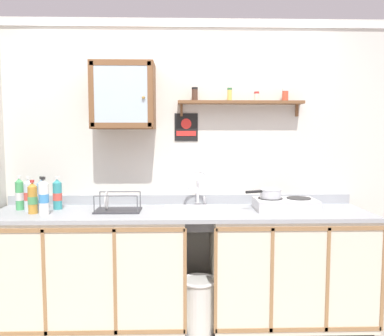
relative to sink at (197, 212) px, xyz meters
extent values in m
cube|color=silver|center=(-0.13, 0.29, 0.32)|extent=(3.57, 0.05, 2.51)
cube|color=white|center=(-0.13, 0.26, 1.53)|extent=(3.57, 0.02, 0.05)
cube|color=black|center=(-0.84, -0.01, -0.89)|extent=(1.46, 0.55, 0.08)
cube|color=beige|center=(-0.84, -0.04, -0.43)|extent=(1.49, 0.61, 0.84)
cube|color=#997047|center=(-0.84, -0.35, -0.05)|extent=(1.49, 0.01, 0.03)
cube|color=#997047|center=(-0.84, -0.35, -0.80)|extent=(1.49, 0.01, 0.03)
cube|color=#997047|center=(-1.09, -0.35, -0.43)|extent=(0.02, 0.01, 0.77)
cube|color=#997047|center=(-0.59, -0.35, -0.43)|extent=(0.02, 0.01, 0.77)
cube|color=#997047|center=(-0.10, -0.35, -0.43)|extent=(0.02, 0.01, 0.77)
cube|color=black|center=(0.73, -0.01, -0.89)|extent=(1.19, 0.55, 0.08)
cube|color=beige|center=(0.73, -0.04, -0.43)|extent=(1.21, 0.61, 0.84)
cube|color=#997047|center=(0.73, -0.35, -0.05)|extent=(1.21, 0.01, 0.03)
cube|color=#997047|center=(0.73, -0.35, -0.80)|extent=(1.21, 0.01, 0.03)
cube|color=#997047|center=(0.12, -0.35, -0.43)|extent=(0.02, 0.01, 0.77)
cube|color=#997047|center=(0.53, -0.35, -0.43)|extent=(0.02, 0.01, 0.77)
cube|color=#997047|center=(0.93, -0.35, -0.43)|extent=(0.02, 0.01, 0.77)
cube|color=#997047|center=(1.34, -0.35, -0.43)|extent=(0.02, 0.01, 0.77)
cube|color=#9EA3A8|center=(-0.13, -0.04, 0.00)|extent=(2.93, 0.64, 0.03)
cube|color=#9EA3A8|center=(-0.13, 0.26, 0.06)|extent=(2.93, 0.02, 0.08)
cube|color=silver|center=(0.00, -0.02, 0.02)|extent=(0.51, 0.39, 0.01)
cube|color=slate|center=(0.00, -0.02, -0.11)|extent=(0.44, 0.31, 0.01)
cube|color=slate|center=(0.00, 0.14, -0.05)|extent=(0.44, 0.01, 0.13)
cube|color=slate|center=(0.00, -0.18, -0.05)|extent=(0.44, 0.01, 0.13)
cylinder|color=#4C4C51|center=(0.00, -0.02, -0.11)|extent=(0.04, 0.04, 0.01)
cylinder|color=silver|center=(0.02, 0.19, 0.03)|extent=(0.05, 0.05, 0.02)
cylinder|color=silver|center=(0.02, 0.19, 0.14)|extent=(0.02, 0.02, 0.19)
torus|color=silver|center=(0.02, 0.10, 0.23)|extent=(0.20, 0.02, 0.20)
cylinder|color=silver|center=(0.08, 0.19, 0.06)|extent=(0.02, 0.02, 0.05)
cube|color=silver|center=(0.71, -0.01, 0.06)|extent=(0.48, 0.31, 0.08)
cylinder|color=#2D2D2D|center=(0.59, 0.02, 0.11)|extent=(0.19, 0.19, 0.01)
cylinder|color=#2D2D2D|center=(0.82, 0.02, 0.11)|extent=(0.19, 0.19, 0.01)
cylinder|color=black|center=(0.59, -0.15, 0.06)|extent=(0.03, 0.02, 0.03)
cylinder|color=black|center=(0.82, -0.15, 0.06)|extent=(0.03, 0.02, 0.03)
cylinder|color=silver|center=(0.59, 0.02, 0.14)|extent=(0.16, 0.16, 0.07)
torus|color=silver|center=(0.59, 0.02, 0.18)|extent=(0.17, 0.17, 0.01)
cylinder|color=black|center=(0.45, -0.04, 0.17)|extent=(0.14, 0.07, 0.02)
cylinder|color=#4CB266|center=(-1.40, 0.04, 0.13)|extent=(0.06, 0.06, 0.22)
cone|color=#4CB266|center=(-1.40, 0.04, 0.25)|extent=(0.06, 0.06, 0.03)
cylinder|color=white|center=(-1.40, 0.04, 0.28)|extent=(0.03, 0.03, 0.02)
cylinder|color=white|center=(-1.40, 0.04, 0.13)|extent=(0.06, 0.06, 0.06)
cylinder|color=gold|center=(-1.24, -0.11, 0.12)|extent=(0.07, 0.07, 0.20)
cone|color=gold|center=(-1.24, -0.11, 0.24)|extent=(0.07, 0.07, 0.03)
cylinder|color=red|center=(-1.24, -0.11, 0.26)|extent=(0.03, 0.03, 0.02)
cylinder|color=#4C9959|center=(-1.24, -0.11, 0.12)|extent=(0.07, 0.07, 0.06)
cylinder|color=teal|center=(-1.11, 0.06, 0.12)|extent=(0.07, 0.07, 0.21)
cone|color=teal|center=(-1.11, 0.06, 0.25)|extent=(0.07, 0.07, 0.03)
cylinder|color=white|center=(-1.11, 0.06, 0.27)|extent=(0.03, 0.03, 0.02)
cylinder|color=#D84C3F|center=(-1.11, 0.06, 0.12)|extent=(0.07, 0.07, 0.06)
cylinder|color=white|center=(-1.14, -0.16, 0.13)|extent=(0.07, 0.07, 0.23)
cone|color=white|center=(-1.14, -0.16, 0.27)|extent=(0.07, 0.07, 0.03)
cylinder|color=#262626|center=(-1.14, -0.16, 0.29)|extent=(0.03, 0.03, 0.02)
cylinder|color=#3F8CCC|center=(-1.14, -0.16, 0.14)|extent=(0.07, 0.07, 0.07)
cylinder|color=#8CB7E0|center=(-1.23, 0.05, 0.12)|extent=(0.08, 0.08, 0.21)
cone|color=#8CB7E0|center=(-1.23, 0.05, 0.25)|extent=(0.08, 0.08, 0.04)
cylinder|color=#262626|center=(-1.23, 0.05, 0.27)|extent=(0.04, 0.04, 0.02)
cylinder|color=white|center=(-1.23, 0.05, 0.12)|extent=(0.08, 0.08, 0.06)
cylinder|color=silver|center=(-1.31, -0.01, 0.13)|extent=(0.07, 0.07, 0.22)
cone|color=silver|center=(-1.31, -0.01, 0.25)|extent=(0.06, 0.06, 0.03)
cylinder|color=white|center=(-1.31, -0.01, 0.28)|extent=(0.03, 0.03, 0.02)
cylinder|color=#D84C3F|center=(-1.31, -0.01, 0.13)|extent=(0.07, 0.07, 0.06)
cube|color=#333338|center=(-0.61, -0.04, 0.02)|extent=(0.35, 0.23, 0.01)
cylinder|color=#4C4F54|center=(-0.78, -0.15, 0.09)|extent=(0.01, 0.01, 0.13)
cylinder|color=#4C4F54|center=(-0.45, -0.15, 0.09)|extent=(0.01, 0.01, 0.13)
cylinder|color=#4C4F54|center=(-0.78, 0.07, 0.09)|extent=(0.01, 0.01, 0.13)
cylinder|color=#4C4F54|center=(-0.45, 0.07, 0.09)|extent=(0.01, 0.01, 0.13)
cylinder|color=#4C4F54|center=(-0.61, -0.15, 0.16)|extent=(0.32, 0.01, 0.01)
cylinder|color=#4C4F54|center=(-0.61, 0.07, 0.16)|extent=(0.32, 0.01, 0.01)
cylinder|color=white|center=(-0.70, -0.04, 0.10)|extent=(0.01, 0.14, 0.14)
cube|color=brown|center=(-0.58, 0.12, 0.92)|extent=(0.50, 0.29, 0.53)
cube|color=silver|center=(-0.58, -0.03, 0.92)|extent=(0.41, 0.01, 0.43)
cube|color=brown|center=(-0.80, -0.03, 0.92)|extent=(0.04, 0.01, 0.49)
cube|color=brown|center=(-0.36, -0.03, 0.92)|extent=(0.04, 0.01, 0.49)
cube|color=brown|center=(-0.58, -0.03, 1.16)|extent=(0.47, 0.01, 0.04)
cube|color=brown|center=(-0.58, -0.03, 0.68)|extent=(0.47, 0.01, 0.04)
sphere|color=olive|center=(-0.41, -0.04, 0.89)|extent=(0.02, 0.02, 0.02)
cube|color=brown|center=(0.37, 0.20, 0.88)|extent=(1.04, 0.14, 0.02)
cube|color=brown|center=(-0.12, 0.25, 0.82)|extent=(0.02, 0.03, 0.10)
cube|color=brown|center=(0.86, 0.25, 0.82)|extent=(0.02, 0.03, 0.10)
cylinder|color=#4C3326|center=(-0.01, 0.20, 0.94)|extent=(0.05, 0.05, 0.09)
cylinder|color=black|center=(-0.01, 0.20, 0.99)|extent=(0.05, 0.05, 0.02)
cylinder|color=#E0C659|center=(0.28, 0.20, 0.94)|extent=(0.04, 0.04, 0.09)
cylinder|color=#33723F|center=(0.28, 0.20, 0.99)|extent=(0.04, 0.04, 0.02)
cylinder|color=silver|center=(0.50, 0.20, 0.92)|extent=(0.04, 0.04, 0.06)
cylinder|color=red|center=(0.50, 0.20, 0.96)|extent=(0.04, 0.04, 0.02)
cylinder|color=#CC4C33|center=(0.74, 0.20, 0.93)|extent=(0.05, 0.05, 0.08)
cylinder|color=white|center=(0.74, 0.20, 0.98)|extent=(0.05, 0.05, 0.02)
cube|color=black|center=(-0.08, 0.26, 0.68)|extent=(0.20, 0.01, 0.23)
cube|color=red|center=(-0.08, 0.26, 0.62)|extent=(0.17, 0.00, 0.04)
cylinder|color=red|center=(-0.08, 0.26, 0.71)|extent=(0.09, 0.00, 0.09)
cylinder|color=silver|center=(0.01, -0.15, -0.72)|extent=(0.25, 0.25, 0.43)
torus|color=white|center=(0.01, -0.15, -0.50)|extent=(0.28, 0.28, 0.03)
camera|label=1|loc=(-0.12, -3.01, 0.61)|focal=35.94mm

